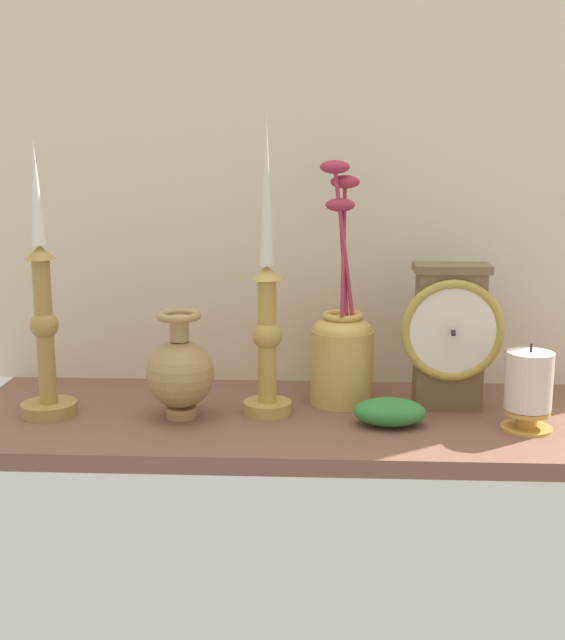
{
  "coord_description": "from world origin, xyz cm",
  "views": [
    {
      "loc": [
        2.38,
        -112.46,
        37.07
      ],
      "look_at": [
        -3.18,
        0.0,
        14.0
      ],
      "focal_mm": 45.09,
      "sensor_mm": 36.0,
      "label": 1
    }
  ],
  "objects_px": {
    "pillar_candle_front": "(529,389)",
    "brass_vase_jar": "(342,347)",
    "mantel_clock": "(450,334)",
    "candlestick_tall_left": "(44,325)",
    "candlestick_tall_center": "(267,317)",
    "brass_vase_bulbous": "(180,371)"
  },
  "relations": [
    {
      "from": "brass_vase_bulbous",
      "to": "brass_vase_jar",
      "type": "height_order",
      "value": "brass_vase_jar"
    },
    {
      "from": "candlestick_tall_left",
      "to": "candlestick_tall_center",
      "type": "distance_m",
      "value": 0.32
    },
    {
      "from": "mantel_clock",
      "to": "brass_vase_jar",
      "type": "height_order",
      "value": "brass_vase_jar"
    },
    {
      "from": "candlestick_tall_center",
      "to": "brass_vase_jar",
      "type": "xyz_separation_m",
      "value": [
        0.11,
        0.06,
        -0.06
      ]
    },
    {
      "from": "pillar_candle_front",
      "to": "candlestick_tall_center",
      "type": "bearing_deg",
      "value": 171.51
    },
    {
      "from": "brass_vase_bulbous",
      "to": "pillar_candle_front",
      "type": "height_order",
      "value": "brass_vase_bulbous"
    },
    {
      "from": "mantel_clock",
      "to": "candlestick_tall_left",
      "type": "height_order",
      "value": "candlestick_tall_left"
    },
    {
      "from": "mantel_clock",
      "to": "candlestick_tall_center",
      "type": "height_order",
      "value": "candlestick_tall_center"
    },
    {
      "from": "mantel_clock",
      "to": "candlestick_tall_left",
      "type": "relative_size",
      "value": 0.55
    },
    {
      "from": "pillar_candle_front",
      "to": "brass_vase_bulbous",
      "type": "bearing_deg",
      "value": 176.82
    },
    {
      "from": "mantel_clock",
      "to": "candlestick_tall_center",
      "type": "relative_size",
      "value": 0.51
    },
    {
      "from": "candlestick_tall_left",
      "to": "pillar_candle_front",
      "type": "bearing_deg",
      "value": -2.62
    },
    {
      "from": "mantel_clock",
      "to": "brass_vase_bulbous",
      "type": "height_order",
      "value": "mantel_clock"
    },
    {
      "from": "candlestick_tall_center",
      "to": "brass_vase_bulbous",
      "type": "xyz_separation_m",
      "value": [
        -0.12,
        -0.03,
        -0.08
      ]
    },
    {
      "from": "mantel_clock",
      "to": "candlestick_tall_left",
      "type": "xyz_separation_m",
      "value": [
        -0.59,
        -0.06,
        0.02
      ]
    },
    {
      "from": "candlestick_tall_center",
      "to": "brass_vase_bulbous",
      "type": "relative_size",
      "value": 2.75
    },
    {
      "from": "pillar_candle_front",
      "to": "brass_vase_jar",
      "type": "bearing_deg",
      "value": 156.51
    },
    {
      "from": "candlestick_tall_center",
      "to": "brass_vase_jar",
      "type": "relative_size",
      "value": 1.17
    },
    {
      "from": "mantel_clock",
      "to": "brass_vase_jar",
      "type": "bearing_deg",
      "value": 173.47
    },
    {
      "from": "candlestick_tall_left",
      "to": "pillar_candle_front",
      "type": "xyz_separation_m",
      "value": [
        0.68,
        -0.03,
        -0.08
      ]
    },
    {
      "from": "candlestick_tall_center",
      "to": "brass_vase_jar",
      "type": "distance_m",
      "value": 0.13
    },
    {
      "from": "candlestick_tall_left",
      "to": "brass_vase_jar",
      "type": "height_order",
      "value": "candlestick_tall_left"
    }
  ]
}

